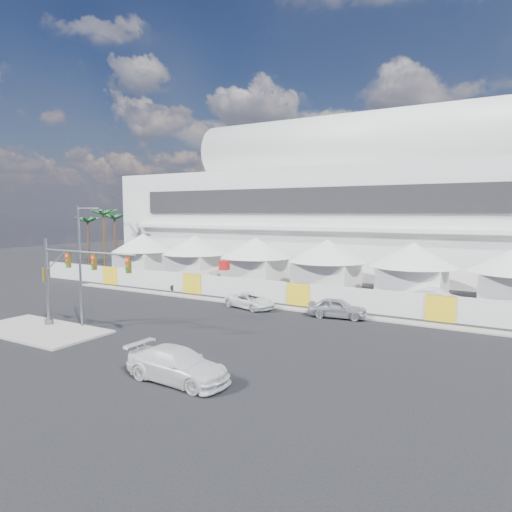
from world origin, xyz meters
The scene contains 14 objects.
ground centered at (0.00, 0.00, 0.00)m, with size 160.00×160.00×0.00m, color black.
median_island centered at (-6.00, -3.00, 0.07)m, with size 10.00×5.00×0.15m, color gray.
far_curb centered at (20.00, 12.50, 0.06)m, with size 80.00×1.20×0.12m, color gray.
stadium centered at (8.71, 41.50, 9.45)m, with size 80.00×24.80×21.98m.
tent_row centered at (0.50, 24.00, 3.15)m, with size 53.40×8.40×5.40m.
hoarding_fence centered at (6.00, 14.50, 1.00)m, with size 70.00×0.25×2.00m, color silver.
palm_cluster centered at (-33.46, 29.50, 6.88)m, with size 10.60×10.60×8.55m.
sedan_silver centered at (10.75, 11.55, 0.79)m, with size 4.63×1.86×1.58m, color silver.
pickup_curb centered at (2.91, 11.14, 0.66)m, with size 4.77×2.20×1.33m, color white.
pickup_near centered at (8.66, -5.44, 0.82)m, with size 5.68×2.31×1.65m, color silver.
lot_car_a centered at (16.86, 20.14, 0.78)m, with size 4.71×1.64×1.55m, color silver.
traffic_mast centered at (-4.51, -1.71, 3.74)m, with size 9.21×0.61×6.31m.
streetlight_median centered at (-3.91, -0.80, 5.12)m, with size 2.40×0.24×8.66m.
boom_lift centered at (-7.00, 15.50, 0.90)m, with size 6.74×1.98×3.36m.
Camera 1 is at (23.07, -22.46, 8.39)m, focal length 32.00 mm.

